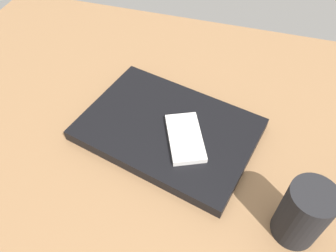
{
  "coord_description": "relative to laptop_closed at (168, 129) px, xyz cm",
  "views": [
    {
      "loc": [
        7.22,
        -36.42,
        49.79
      ],
      "look_at": [
        -3.77,
        0.68,
        5.0
      ],
      "focal_mm": 35.04,
      "sensor_mm": 36.0,
      "label": 1
    }
  ],
  "objects": [
    {
      "name": "pen_cup",
      "position": [
        22.92,
        -12.62,
        4.2
      ],
      "size": [
        6.43,
        6.43,
        10.57
      ],
      "primitive_type": "cylinder",
      "color": "black",
      "rests_on": "desk_surface"
    },
    {
      "name": "cell_phone_on_laptop",
      "position": [
        3.57,
        -2.31,
        1.65
      ],
      "size": [
        9.45,
        11.93,
        1.2
      ],
      "color": "silver",
      "rests_on": "laptop_closed"
    },
    {
      "name": "laptop_closed",
      "position": [
        0.0,
        0.0,
        0.0
      ],
      "size": [
        34.8,
        27.96,
        2.17
      ],
      "primitive_type": "cube",
      "rotation": [
        0.0,
        0.0,
        -0.24
      ],
      "color": "black",
      "rests_on": "desk_surface"
    },
    {
      "name": "desk_surface",
      "position": [
        3.77,
        -0.68,
        -2.59
      ],
      "size": [
        120.0,
        80.0,
        3.0
      ],
      "primitive_type": "cube",
      "color": "olive",
      "rests_on": "ground"
    }
  ]
}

